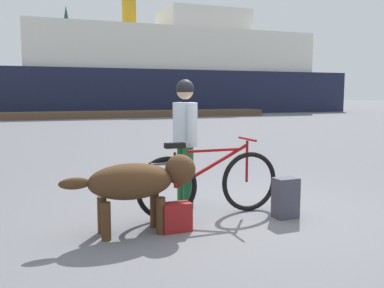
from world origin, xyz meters
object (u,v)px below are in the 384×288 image
backpack (286,198)px  dog (139,182)px  bicycle (209,183)px  person_cyclist (185,131)px  sailboat_moored (235,104)px  handbag_pannier (176,217)px  ferry_boat (172,74)px

backpack → dog: bearing=177.5°
bicycle → person_cyclist: size_ratio=1.11×
sailboat_moored → bicycle: bearing=-116.9°
handbag_pannier → sailboat_moored: (16.41, 31.68, 0.35)m
dog → handbag_pannier: bearing=-14.5°
backpack → ferry_boat: size_ratio=0.02×
person_cyclist → handbag_pannier: 1.33m
person_cyclist → backpack: bearing=-43.8°
dog → handbag_pannier: size_ratio=4.52×
person_cyclist → ferry_boat: 29.56m
bicycle → backpack: size_ratio=3.82×
bicycle → backpack: bearing=-26.7°
person_cyclist → sailboat_moored: (15.97, 30.75, -0.49)m
ferry_boat → backpack: bearing=-105.3°
bicycle → sailboat_moored: 35.03m
dog → sailboat_moored: 35.77m
handbag_pannier → ferry_boat: bearing=72.1°
ferry_boat → sailboat_moored: size_ratio=3.45×
ferry_boat → bicycle: bearing=-107.1°
person_cyclist → backpack: person_cyclist is taller
dog → sailboat_moored: sailboat_moored is taller
person_cyclist → ferry_boat: (8.91, 28.11, 2.12)m
handbag_pannier → sailboat_moored: bearing=62.6°
person_cyclist → sailboat_moored: size_ratio=0.20×
sailboat_moored → person_cyclist: bearing=-117.4°
backpack → ferry_boat: 30.23m
person_cyclist → backpack: 1.51m
backpack → sailboat_moored: 35.04m
backpack → handbag_pannier: backpack is taller
handbag_pannier → ferry_boat: size_ratio=0.01×
dog → sailboat_moored: size_ratio=0.18×
handbag_pannier → backpack: bearing=0.9°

